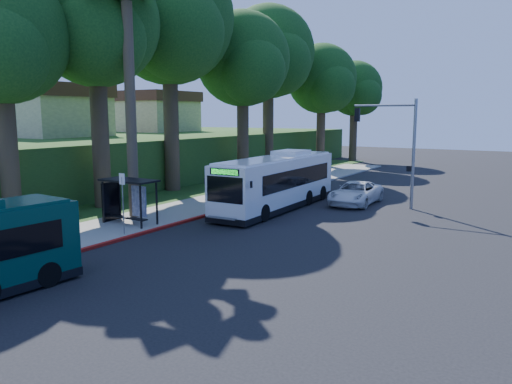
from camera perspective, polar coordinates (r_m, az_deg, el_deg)
The scene contains 17 objects.
ground at distance 26.26m, azimuth 1.48°, elevation -4.39°, with size 140.00×140.00×0.00m, color black.
sidewalk at distance 30.47m, azimuth -10.50°, elevation -2.57°, with size 4.50×70.00×0.12m, color gray.
red_curb at distance 26.08m, azimuth -12.62°, elevation -4.55°, with size 0.25×30.00×0.13m, color maroon.
grass_verge at distance 37.90m, azimuth -11.87°, elevation -0.44°, with size 8.00×70.00×0.06m, color #234719.
bus_shelter at distance 28.12m, azimuth -14.43°, elevation -0.04°, with size 3.20×1.51×2.55m.
stop_sign_pole at distance 25.29m, azimuth -14.99°, elevation -0.39°, with size 0.35×0.06×3.17m.
traffic_signal_pole at distance 33.41m, azimuth 15.93°, elevation 5.78°, with size 4.10×0.30×7.00m.
hillside_backdrop at distance 54.10m, azimuth -14.89°, elevation 4.74°, with size 24.00×60.00×8.80m.
tree_0 at distance 33.92m, azimuth -17.80°, elevation 17.23°, with size 8.40×8.00×15.70m.
tree_1 at distance 40.45m, azimuth -9.83°, elevation 18.27°, with size 10.50×10.00×18.26m.
tree_2 at distance 45.63m, azimuth -1.44°, elevation 14.44°, with size 8.82×8.40×15.12m.
tree_3 at distance 53.61m, azimuth 1.53°, elevation 15.22°, with size 10.08×9.60×17.28m.
tree_4 at distance 59.39m, azimuth 7.60°, elevation 12.34°, with size 8.40×8.00×14.14m.
tree_5 at distance 66.38m, azimuth 11.25°, elevation 11.21°, with size 7.35×7.00×12.86m.
tree_6 at distance 30.56m, azimuth -27.14°, elevation 14.84°, with size 7.56×7.20×13.74m.
white_bus at distance 32.05m, azimuth 2.53°, elevation 1.24°, with size 2.96×12.30×3.65m.
pickup at distance 34.41m, azimuth 11.31°, elevation -0.12°, with size 2.52×5.46×1.52m, color white.
Camera 1 is at (12.78, -22.14, 5.99)m, focal length 35.00 mm.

